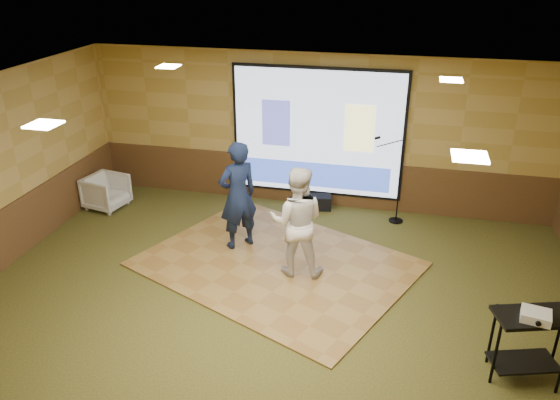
% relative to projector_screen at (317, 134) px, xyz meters
% --- Properties ---
extents(ground, '(9.00, 9.00, 0.00)m').
position_rel_projector_screen_xyz_m(ground, '(0.00, -3.44, -1.47)').
color(ground, '#283618').
rests_on(ground, ground).
extents(room_shell, '(9.04, 7.04, 3.02)m').
position_rel_projector_screen_xyz_m(room_shell, '(0.00, -3.44, 0.62)').
color(room_shell, '#AE9048').
rests_on(room_shell, ground).
extents(wainscot_back, '(9.00, 0.04, 0.95)m').
position_rel_projector_screen_xyz_m(wainscot_back, '(0.00, 0.04, -1.00)').
color(wainscot_back, '#54311C').
rests_on(wainscot_back, ground).
extents(wainscot_left, '(0.04, 7.00, 0.95)m').
position_rel_projector_screen_xyz_m(wainscot_left, '(-4.48, -3.44, -1.00)').
color(wainscot_left, '#54311C').
rests_on(wainscot_left, ground).
extents(projector_screen, '(3.32, 0.06, 2.52)m').
position_rel_projector_screen_xyz_m(projector_screen, '(0.00, 0.00, 0.00)').
color(projector_screen, black).
rests_on(projector_screen, room_shell).
extents(downlight_nw, '(0.32, 0.32, 0.02)m').
position_rel_projector_screen_xyz_m(downlight_nw, '(-2.20, -1.64, 1.50)').
color(downlight_nw, '#F7E7B9').
rests_on(downlight_nw, room_shell).
extents(downlight_ne, '(0.32, 0.32, 0.02)m').
position_rel_projector_screen_xyz_m(downlight_ne, '(2.20, -1.64, 1.50)').
color(downlight_ne, '#F7E7B9').
rests_on(downlight_ne, room_shell).
extents(downlight_sw, '(0.32, 0.32, 0.02)m').
position_rel_projector_screen_xyz_m(downlight_sw, '(-2.20, -4.94, 1.50)').
color(downlight_sw, '#F7E7B9').
rests_on(downlight_sw, room_shell).
extents(downlight_se, '(0.32, 0.32, 0.02)m').
position_rel_projector_screen_xyz_m(downlight_se, '(2.20, -4.94, 1.50)').
color(downlight_se, '#F7E7B9').
rests_on(downlight_se, room_shell).
extents(dance_floor, '(4.98, 4.49, 0.03)m').
position_rel_projector_screen_xyz_m(dance_floor, '(-0.22, -2.45, -1.46)').
color(dance_floor, olive).
rests_on(dance_floor, ground).
extents(player_left, '(0.80, 0.80, 1.88)m').
position_rel_projector_screen_xyz_m(player_left, '(-0.98, -2.01, -0.51)').
color(player_left, '#121C39').
rests_on(player_left, dance_floor).
extents(player_right, '(0.92, 0.75, 1.77)m').
position_rel_projector_screen_xyz_m(player_right, '(0.14, -2.62, -0.56)').
color(player_right, silver).
rests_on(player_right, dance_floor).
extents(av_table, '(0.86, 0.45, 0.91)m').
position_rel_projector_screen_xyz_m(av_table, '(3.24, -4.28, -0.85)').
color(av_table, black).
rests_on(av_table, ground).
extents(projector, '(0.36, 0.32, 0.11)m').
position_rel_projector_screen_xyz_m(projector, '(3.23, -4.38, -0.51)').
color(projector, silver).
rests_on(projector, av_table).
extents(mic_stand, '(0.65, 0.27, 1.66)m').
position_rel_projector_screen_xyz_m(mic_stand, '(1.56, -0.41, -0.98)').
color(mic_stand, black).
rests_on(mic_stand, ground).
extents(banquet_chair, '(0.86, 0.84, 0.67)m').
position_rel_projector_screen_xyz_m(banquet_chair, '(-4.00, -1.09, -1.14)').
color(banquet_chair, gray).
rests_on(banquet_chair, ground).
extents(duffel_bag, '(0.49, 0.37, 0.27)m').
position_rel_projector_screen_xyz_m(duffel_bag, '(0.12, -0.19, -1.34)').
color(duffel_bag, black).
rests_on(duffel_bag, ground).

